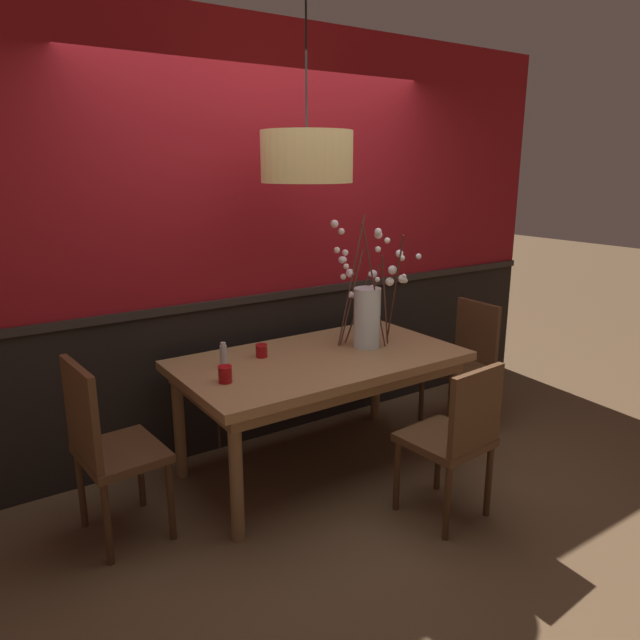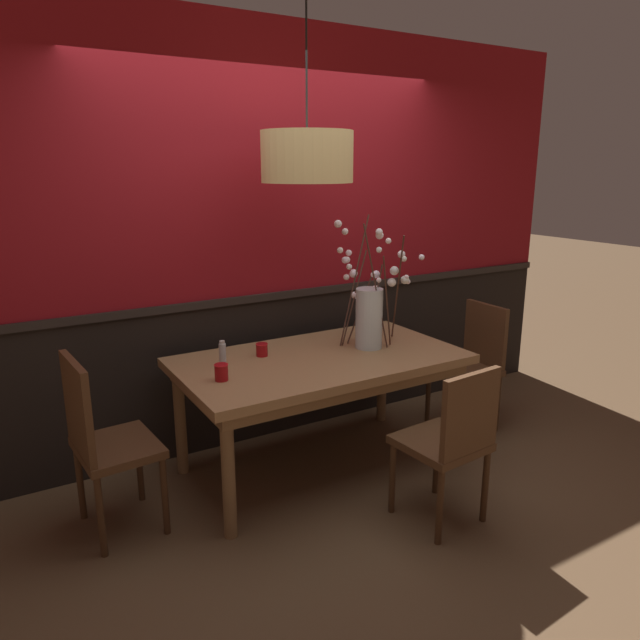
# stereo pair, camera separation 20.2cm
# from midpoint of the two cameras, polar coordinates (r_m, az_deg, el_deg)

# --- Properties ---
(ground_plane) EXTENTS (24.00, 24.00, 0.00)m
(ground_plane) POSITION_cam_midpoint_polar(r_m,az_deg,el_deg) (3.94, -1.51, -14.01)
(ground_plane) COLOR brown
(back_wall) EXTENTS (5.11, 0.14, 2.80)m
(back_wall) POSITION_cam_midpoint_polar(r_m,az_deg,el_deg) (4.06, -6.76, 7.52)
(back_wall) COLOR black
(back_wall) RESTS_ON ground
(dining_table) EXTENTS (1.74, 0.97, 0.75)m
(dining_table) POSITION_cam_midpoint_polar(r_m,az_deg,el_deg) (3.66, -1.58, -4.82)
(dining_table) COLOR #997047
(dining_table) RESTS_ON ground
(chair_head_west_end) EXTENTS (0.42, 0.49, 0.98)m
(chair_head_west_end) POSITION_cam_midpoint_polar(r_m,az_deg,el_deg) (3.24, -21.78, -10.92)
(chair_head_west_end) COLOR #4C301C
(chair_head_west_end) RESTS_ON ground
(chair_head_east_end) EXTENTS (0.42, 0.43, 0.92)m
(chair_head_east_end) POSITION_cam_midpoint_polar(r_m,az_deg,el_deg) (4.49, 12.59, -3.53)
(chair_head_east_end) COLOR #4C301C
(chair_head_east_end) RESTS_ON ground
(chair_far_side_left) EXTENTS (0.42, 0.43, 0.93)m
(chair_far_side_left) POSITION_cam_midpoint_polar(r_m,az_deg,el_deg) (4.33, -10.73, -3.94)
(chair_far_side_left) COLOR #4C301C
(chair_far_side_left) RESTS_ON ground
(chair_far_side_right) EXTENTS (0.47, 0.42, 0.94)m
(chair_far_side_right) POSITION_cam_midpoint_polar(r_m,az_deg,el_deg) (4.57, -5.49, -2.69)
(chair_far_side_right) COLOR #4C301C
(chair_far_side_right) RESTS_ON ground
(chair_near_side_right) EXTENTS (0.44, 0.45, 0.90)m
(chair_near_side_right) POSITION_cam_midpoint_polar(r_m,az_deg,el_deg) (3.26, 11.25, -10.81)
(chair_near_side_right) COLOR #4C301C
(chair_near_side_right) RESTS_ON ground
(vase_with_blossoms) EXTENTS (0.46, 0.57, 0.83)m
(vase_with_blossoms) POSITION_cam_midpoint_polar(r_m,az_deg,el_deg) (3.78, 3.06, 0.80)
(vase_with_blossoms) COLOR silver
(vase_with_blossoms) RESTS_ON dining_table
(candle_holder_nearer_center) EXTENTS (0.08, 0.08, 0.08)m
(candle_holder_nearer_center) POSITION_cam_midpoint_polar(r_m,az_deg,el_deg) (3.64, -7.26, -2.96)
(candle_holder_nearer_center) COLOR #9E0F14
(candle_holder_nearer_center) RESTS_ON dining_table
(candle_holder_nearer_edge) EXTENTS (0.08, 0.08, 0.09)m
(candle_holder_nearer_edge) POSITION_cam_midpoint_polar(r_m,az_deg,el_deg) (3.25, -10.93, -5.18)
(candle_holder_nearer_edge) COLOR #9E0F14
(candle_holder_nearer_edge) RESTS_ON dining_table
(condiment_bottle) EXTENTS (0.04, 0.04, 0.15)m
(condiment_bottle) POSITION_cam_midpoint_polar(r_m,az_deg,el_deg) (3.49, -10.96, -3.38)
(condiment_bottle) COLOR #ADADB2
(condiment_bottle) RESTS_ON dining_table
(pendant_lamp) EXTENTS (0.53, 0.53, 1.00)m
(pendant_lamp) POSITION_cam_midpoint_polar(r_m,az_deg,el_deg) (3.48, -3.02, 15.47)
(pendant_lamp) COLOR tan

